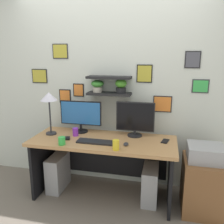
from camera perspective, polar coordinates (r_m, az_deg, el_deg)
The scene contains 17 objects.
ground_plane at distance 3.18m, azimuth -2.08°, elevation -19.42°, with size 8.00×8.00×0.00m, color #70665B.
back_wall_assembly at distance 3.11m, azimuth -0.20°, elevation 6.60°, with size 4.40×0.24×2.70m.
desk at distance 2.97m, azimuth -1.88°, elevation -10.01°, with size 1.73×0.68×0.75m.
monitor_left at distance 3.07m, azimuth -7.59°, elevation -0.72°, with size 0.55×0.18×0.41m.
monitor_right at distance 2.91m, azimuth 5.63°, elevation -1.62°, with size 0.47×0.18×0.43m.
keyboard at distance 2.74m, azimuth -3.93°, elevation -7.21°, with size 0.44×0.14×0.02m, color black.
computer_mouse at distance 2.66m, azimuth 3.40°, elevation -7.77°, with size 0.06×0.09×0.03m, color #2D2D33.
desk_lamp at distance 3.00m, azimuth -15.02°, elevation 2.90°, with size 0.21×0.21×0.54m.
cell_phone at distance 2.84m, azimuth 12.75°, elevation -6.90°, with size 0.07×0.14×0.01m, color black.
coffee_mug at distance 2.72m, azimuth -12.07°, elevation -6.84°, with size 0.08×0.08×0.09m, color green.
pen_cup at distance 2.98m, azimuth -8.85°, elevation -4.79°, with size 0.07×0.07×0.10m, color purple.
scissors_tray at distance 2.89m, azimuth -11.36°, elevation -6.28°, with size 0.12×0.08×0.02m, color black.
water_cup at distance 2.52m, azimuth 0.95°, elevation -7.97°, with size 0.07×0.07×0.11m, color yellow.
drawer_cabinet at distance 2.95m, azimuth 21.03°, elevation -16.24°, with size 0.44×0.50×0.61m, color brown.
printer at distance 2.78m, azimuth 21.73°, elevation -9.21°, with size 0.38×0.34×0.17m, color #9E9EA3.
computer_tower_left at distance 3.28m, azimuth -12.95°, elevation -14.03°, with size 0.18×0.40×0.46m, color #99999E.
computer_tower_right at distance 3.01m, azimuth 9.23°, elevation -16.86°, with size 0.18×0.40×0.43m, color #99999E.
Camera 1 is at (0.70, -2.56, 1.74)m, focal length 37.74 mm.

